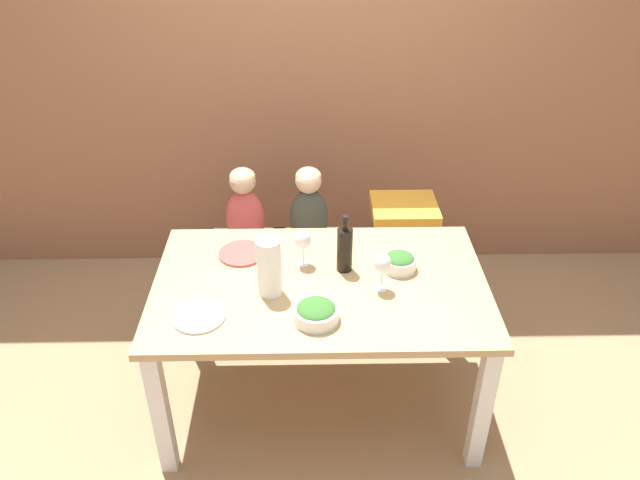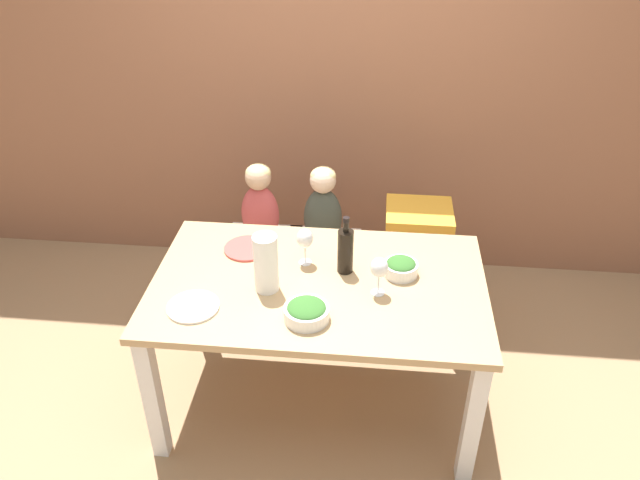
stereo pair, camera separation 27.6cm
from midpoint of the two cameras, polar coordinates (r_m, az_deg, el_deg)
ground_plane at (r=3.31m, az=2.35°, el=-14.28°), size 14.00×14.00×0.00m
wall_back at (r=3.73m, az=4.20°, el=16.05°), size 10.00×0.06×2.70m
dining_table at (r=2.87m, az=2.63°, el=-5.53°), size 1.51×0.92×0.74m
chair_far_left at (r=3.63m, az=-3.12°, el=-1.15°), size 0.43×0.38×0.47m
chair_far_center at (r=3.60m, az=2.45°, el=-1.46°), size 0.43×0.38×0.47m
chair_right_highchair at (r=3.53m, az=11.12°, el=0.44°), size 0.36×0.33×0.73m
person_child_left at (r=3.46m, az=-3.27°, el=3.34°), size 0.21×0.15×0.48m
person_child_center at (r=3.43m, az=2.57°, el=3.05°), size 0.21×0.15×0.48m
wine_bottle at (r=2.82m, az=5.14°, el=-1.00°), size 0.07×0.07×0.29m
paper_towel_roll at (r=2.69m, az=-2.05°, el=-2.25°), size 0.11×0.11×0.27m
wine_glass_near at (r=2.69m, az=8.39°, el=-2.68°), size 0.08×0.08×0.18m
wine_glass_far at (r=2.86m, az=1.37°, el=0.01°), size 0.08×0.08×0.18m
salad_bowl_large at (r=2.58m, az=1.85°, el=-6.66°), size 0.19×0.19×0.08m
salad_bowl_small at (r=2.88m, az=10.15°, el=-2.55°), size 0.16×0.16×0.08m
dinner_plate_front_left at (r=2.69m, az=-8.65°, el=-6.17°), size 0.22×0.22×0.01m
dinner_plate_back_left at (r=3.03m, az=-4.10°, el=-0.85°), size 0.22×0.22×0.01m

